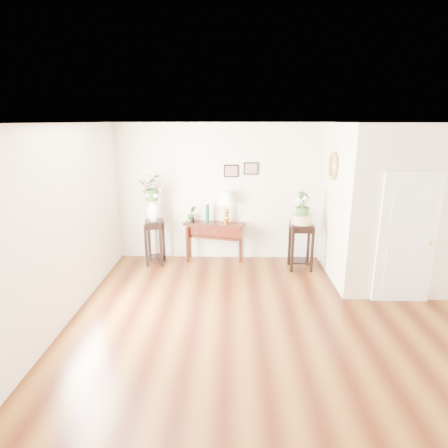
{
  "coord_description": "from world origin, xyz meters",
  "views": [
    {
      "loc": [
        -0.64,
        -4.83,
        2.82
      ],
      "look_at": [
        -0.76,
        1.3,
        1.13
      ],
      "focal_mm": 30.0,
      "sensor_mm": 36.0,
      "label": 1
    }
  ],
  "objects_px": {
    "plant_stand_b": "(301,246)",
    "console_table": "(214,241)",
    "table_lamp": "(227,206)",
    "plant_stand_a": "(155,242)"
  },
  "relations": [
    {
      "from": "plant_stand_b",
      "to": "console_table",
      "type": "bearing_deg",
      "value": 165.47
    },
    {
      "from": "console_table",
      "to": "plant_stand_b",
      "type": "xyz_separation_m",
      "value": [
        1.71,
        -0.44,
        0.06
      ]
    },
    {
      "from": "table_lamp",
      "to": "plant_stand_a",
      "type": "distance_m",
      "value": 1.62
    },
    {
      "from": "table_lamp",
      "to": "plant_stand_b",
      "type": "height_order",
      "value": "table_lamp"
    },
    {
      "from": "plant_stand_a",
      "to": "plant_stand_b",
      "type": "xyz_separation_m",
      "value": [
        2.9,
        -0.19,
        0.01
      ]
    },
    {
      "from": "console_table",
      "to": "plant_stand_a",
      "type": "relative_size",
      "value": 1.33
    },
    {
      "from": "table_lamp",
      "to": "plant_stand_b",
      "type": "relative_size",
      "value": 0.72
    },
    {
      "from": "plant_stand_a",
      "to": "plant_stand_b",
      "type": "bearing_deg",
      "value": -3.75
    },
    {
      "from": "table_lamp",
      "to": "plant_stand_a",
      "type": "height_order",
      "value": "table_lamp"
    },
    {
      "from": "table_lamp",
      "to": "console_table",
      "type": "bearing_deg",
      "value": 180.0
    }
  ]
}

